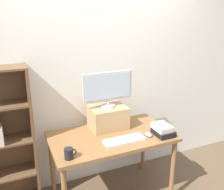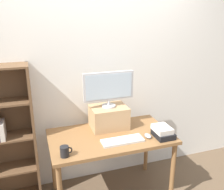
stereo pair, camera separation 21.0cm
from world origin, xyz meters
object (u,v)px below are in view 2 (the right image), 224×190
object	(u,v)px
keyboard	(123,140)
coffee_mug	(65,151)
desk	(111,142)
computer_mouse	(148,136)
computer_monitor	(109,87)
riser_box	(109,117)
book_stack	(163,132)
bookshelf_unit	(1,136)

from	to	relation	value
keyboard	coffee_mug	distance (m)	0.60
desk	computer_mouse	bearing A→B (deg)	-26.38
desk	computer_monitor	world-z (taller)	computer_monitor
computer_mouse	coffee_mug	size ratio (longest dim) A/B	0.92
desk	computer_monitor	bearing A→B (deg)	77.36
coffee_mug	desk	bearing A→B (deg)	26.40
riser_box	computer_monitor	bearing A→B (deg)	-90.00
keyboard	book_stack	distance (m)	0.44
riser_box	computer_mouse	bearing A→B (deg)	-49.52
bookshelf_unit	computer_monitor	xyz separation A→B (m)	(1.14, -0.13, 0.45)
desk	book_stack	distance (m)	0.57
book_stack	coffee_mug	world-z (taller)	book_stack
riser_box	computer_mouse	world-z (taller)	riser_box
book_stack	bookshelf_unit	bearing A→B (deg)	161.82
keyboard	riser_box	bearing A→B (deg)	94.55
riser_box	computer_mouse	xyz separation A→B (m)	(0.31, -0.36, -0.11)
computer_mouse	coffee_mug	bearing A→B (deg)	-174.55
keyboard	computer_mouse	bearing A→B (deg)	-0.44
computer_monitor	computer_mouse	size ratio (longest dim) A/B	5.37
desk	coffee_mug	xyz separation A→B (m)	(-0.52, -0.26, 0.14)
bookshelf_unit	coffee_mug	world-z (taller)	bookshelf_unit
bookshelf_unit	computer_monitor	size ratio (longest dim) A/B	2.74
coffee_mug	computer_mouse	bearing A→B (deg)	5.45
desk	computer_mouse	distance (m)	0.41
computer_monitor	computer_mouse	xyz separation A→B (m)	(0.31, -0.36, -0.45)
bookshelf_unit	book_stack	xyz separation A→B (m)	(1.60, -0.53, 0.04)
bookshelf_unit	computer_mouse	bearing A→B (deg)	-18.78
keyboard	coffee_mug	size ratio (longest dim) A/B	3.78
bookshelf_unit	coffee_mug	distance (m)	0.82
book_stack	desk	bearing A→B (deg)	157.62
bookshelf_unit	riser_box	xyz separation A→B (m)	(1.14, -0.13, 0.11)
desk	bookshelf_unit	bearing A→B (deg)	163.83
bookshelf_unit	riser_box	bearing A→B (deg)	-6.46
bookshelf_unit	computer_mouse	xyz separation A→B (m)	(1.45, -0.49, 0.00)
computer_monitor	coffee_mug	world-z (taller)	computer_monitor
bookshelf_unit	computer_mouse	world-z (taller)	bookshelf_unit
coffee_mug	riser_box	bearing A→B (deg)	38.50
riser_box	keyboard	distance (m)	0.38
keyboard	coffee_mug	bearing A→B (deg)	-171.77
bookshelf_unit	computer_monitor	bearing A→B (deg)	-6.54
computer_monitor	book_stack	bearing A→B (deg)	-40.47
desk	keyboard	distance (m)	0.21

